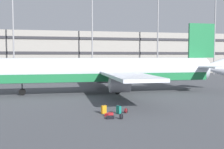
{
  "coord_description": "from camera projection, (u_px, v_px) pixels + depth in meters",
  "views": [
    {
      "loc": [
        -8.57,
        -36.01,
        5.3
      ],
      "look_at": [
        -1.73,
        -4.21,
        3.0
      ],
      "focal_mm": 42.7,
      "sensor_mm": 36.0,
      "label": 1
    }
  ],
  "objects": [
    {
      "name": "ground_plane",
      "position": [
        118.0,
        94.0,
        37.29
      ],
      "size": [
        600.0,
        600.0,
        0.0
      ],
      "primitive_type": "plane",
      "color": "#424449"
    },
    {
      "name": "terminal_structure",
      "position": [
        83.0,
        53.0,
        82.04
      ],
      "size": [
        129.87,
        15.73,
        12.17
      ],
      "color": "gray",
      "rests_on": "ground_plane"
    },
    {
      "name": "airliner",
      "position": [
        110.0,
        71.0,
        37.86
      ],
      "size": [
        36.01,
        29.02,
        10.16
      ],
      "color": "silver",
      "rests_on": "ground_plane"
    },
    {
      "name": "light_mast_left",
      "position": [
        13.0,
        16.0,
        63.35
      ],
      "size": [
        1.8,
        0.5,
        26.2
      ],
      "color": "gray",
      "rests_on": "ground_plane"
    },
    {
      "name": "light_mast_center_left",
      "position": [
        92.0,
        20.0,
        67.38
      ],
      "size": [
        1.8,
        0.5,
        25.29
      ],
      "color": "gray",
      "rests_on": "ground_plane"
    },
    {
      "name": "light_mast_center_right",
      "position": [
        158.0,
        29.0,
        71.23
      ],
      "size": [
        1.8,
        0.5,
        21.52
      ],
      "color": "gray",
      "rests_on": "ground_plane"
    },
    {
      "name": "light_mast_right",
      "position": [
        215.0,
        25.0,
        74.71
      ],
      "size": [
        1.8,
        0.5,
        24.47
      ],
      "color": "gray",
      "rests_on": "ground_plane"
    },
    {
      "name": "suitcase_orange",
      "position": [
        119.0,
        110.0,
        24.23
      ],
      "size": [
        0.42,
        0.52,
        0.97
      ],
      "color": "#147266",
      "rests_on": "ground_plane"
    },
    {
      "name": "suitcase_red",
      "position": [
        110.0,
        117.0,
        22.42
      ],
      "size": [
        0.72,
        0.51,
        0.22
      ],
      "color": "black",
      "rests_on": "ground_plane"
    },
    {
      "name": "suitcase_purple",
      "position": [
        104.0,
        109.0,
        24.23
      ],
      "size": [
        0.53,
        0.43,
        0.98
      ],
      "color": "orange",
      "rests_on": "ground_plane"
    },
    {
      "name": "suitcase_navy",
      "position": [
        109.0,
        114.0,
        23.4
      ],
      "size": [
        0.85,
        0.85,
        0.27
      ],
      "color": "#B21E23",
      "rests_on": "ground_plane"
    },
    {
      "name": "backpack_scuffed",
      "position": [
        126.0,
        111.0,
        24.59
      ],
      "size": [
        0.45,
        0.4,
        0.51
      ],
      "color": "maroon",
      "rests_on": "ground_plane"
    },
    {
      "name": "backpack_teal",
      "position": [
        121.0,
        116.0,
        22.2
      ],
      "size": [
        0.35,
        0.25,
        0.55
      ],
      "color": "black",
      "rests_on": "ground_plane"
    }
  ]
}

